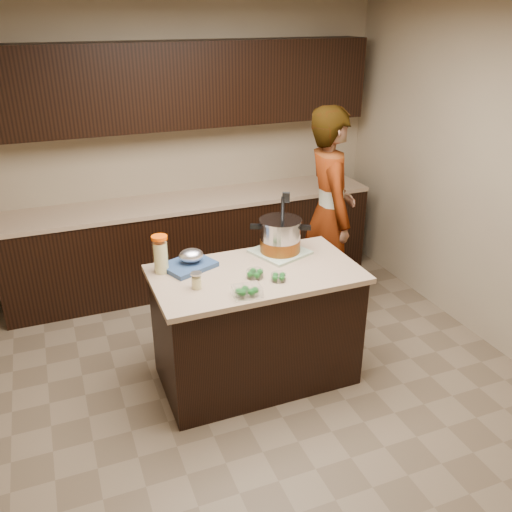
# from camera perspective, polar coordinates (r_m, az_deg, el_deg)

# --- Properties ---
(ground_plane) EXTENTS (4.00, 4.00, 0.00)m
(ground_plane) POSITION_cam_1_polar(r_m,az_deg,el_deg) (4.28, -0.00, -12.50)
(ground_plane) COLOR brown
(ground_plane) RESTS_ON ground
(room_shell) EXTENTS (4.04, 4.04, 2.72)m
(room_shell) POSITION_cam_1_polar(r_m,az_deg,el_deg) (3.52, -0.00, 10.33)
(room_shell) COLOR tan
(room_shell) RESTS_ON ground
(back_cabinets) EXTENTS (3.60, 0.63, 2.33)m
(back_cabinets) POSITION_cam_1_polar(r_m,az_deg,el_deg) (5.33, -6.95, 6.51)
(back_cabinets) COLOR black
(back_cabinets) RESTS_ON ground
(island) EXTENTS (1.46, 0.81, 0.90)m
(island) POSITION_cam_1_polar(r_m,az_deg,el_deg) (4.02, -0.00, -7.36)
(island) COLOR black
(island) RESTS_ON ground
(dish_towel) EXTENTS (0.46, 0.46, 0.02)m
(dish_towel) POSITION_cam_1_polar(r_m,az_deg,el_deg) (4.09, 2.54, 0.44)
(dish_towel) COLOR #6F9363
(dish_towel) RESTS_ON island
(stock_pot) EXTENTS (0.42, 0.42, 0.45)m
(stock_pot) POSITION_cam_1_polar(r_m,az_deg,el_deg) (4.04, 2.57, 1.94)
(stock_pot) COLOR #B7B7BC
(stock_pot) RESTS_ON dish_towel
(lemonade_pitcher) EXTENTS (0.15, 0.15, 0.27)m
(lemonade_pitcher) POSITION_cam_1_polar(r_m,az_deg,el_deg) (3.80, -10.00, 0.04)
(lemonade_pitcher) COLOR #DBCF86
(lemonade_pitcher) RESTS_ON island
(mason_jar) EXTENTS (0.08, 0.08, 0.12)m
(mason_jar) POSITION_cam_1_polar(r_m,az_deg,el_deg) (3.58, -6.28, -2.62)
(mason_jar) COLOR #DBCF86
(mason_jar) RESTS_ON island
(broccoli_tub_left) EXTENTS (0.15, 0.15, 0.06)m
(broccoli_tub_left) POSITION_cam_1_polar(r_m,az_deg,el_deg) (3.71, -0.11, -1.93)
(broccoli_tub_left) COLOR silver
(broccoli_tub_left) RESTS_ON island
(broccoli_tub_right) EXTENTS (0.11, 0.11, 0.05)m
(broccoli_tub_right) POSITION_cam_1_polar(r_m,az_deg,el_deg) (3.68, 2.40, -2.27)
(broccoli_tub_right) COLOR silver
(broccoli_tub_right) RESTS_ON island
(broccoli_tub_rect) EXTENTS (0.19, 0.15, 0.07)m
(broccoli_tub_rect) POSITION_cam_1_polar(r_m,az_deg,el_deg) (3.48, -0.95, -3.77)
(broccoli_tub_rect) COLOR silver
(broccoli_tub_rect) RESTS_ON island
(blue_tray) EXTENTS (0.42, 0.38, 0.13)m
(blue_tray) POSITION_cam_1_polar(r_m,az_deg,el_deg) (3.88, -6.99, -0.58)
(blue_tray) COLOR navy
(blue_tray) RESTS_ON island
(person) EXTENTS (0.59, 0.77, 1.88)m
(person) POSITION_cam_1_polar(r_m,az_deg,el_deg) (4.79, 7.70, 4.35)
(person) COLOR gray
(person) RESTS_ON ground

